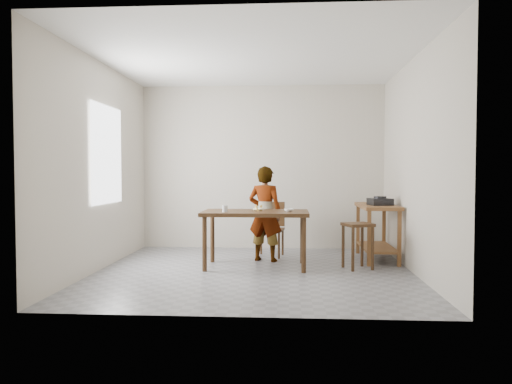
# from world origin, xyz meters

# --- Properties ---
(floor) EXTENTS (4.00, 4.00, 0.04)m
(floor) POSITION_xyz_m (0.00, 0.00, -0.02)
(floor) COLOR slate
(floor) RESTS_ON ground
(ceiling) EXTENTS (4.00, 4.00, 0.04)m
(ceiling) POSITION_xyz_m (0.00, 0.00, 2.72)
(ceiling) COLOR white
(ceiling) RESTS_ON wall_back
(wall_back) EXTENTS (4.00, 0.04, 2.70)m
(wall_back) POSITION_xyz_m (0.00, 2.02, 1.35)
(wall_back) COLOR #BEB6A5
(wall_back) RESTS_ON ground
(wall_front) EXTENTS (4.00, 0.04, 2.70)m
(wall_front) POSITION_xyz_m (0.00, -2.02, 1.35)
(wall_front) COLOR #BEB6A5
(wall_front) RESTS_ON ground
(wall_left) EXTENTS (0.04, 4.00, 2.70)m
(wall_left) POSITION_xyz_m (-2.02, 0.00, 1.35)
(wall_left) COLOR #BEB6A5
(wall_left) RESTS_ON ground
(wall_right) EXTENTS (0.04, 4.00, 2.70)m
(wall_right) POSITION_xyz_m (2.02, 0.00, 1.35)
(wall_right) COLOR #BEB6A5
(wall_right) RESTS_ON ground
(window_pane) EXTENTS (0.02, 1.10, 1.30)m
(window_pane) POSITION_xyz_m (-1.97, 0.20, 1.50)
(window_pane) COLOR white
(window_pane) RESTS_ON wall_left
(dining_table) EXTENTS (1.40, 0.80, 0.75)m
(dining_table) POSITION_xyz_m (0.00, 0.30, 0.38)
(dining_table) COLOR #392412
(dining_table) RESTS_ON floor
(prep_counter) EXTENTS (0.50, 1.20, 0.80)m
(prep_counter) POSITION_xyz_m (1.72, 1.00, 0.40)
(prep_counter) COLOR brown
(prep_counter) RESTS_ON floor
(child) EXTENTS (0.57, 0.45, 1.35)m
(child) POSITION_xyz_m (0.11, 0.78, 0.68)
(child) COLOR white
(child) RESTS_ON floor
(dining_chair) EXTENTS (0.45, 0.45, 0.81)m
(dining_chair) POSITION_xyz_m (0.16, 1.17, 0.41)
(dining_chair) COLOR #392412
(dining_chair) RESTS_ON floor
(stool) EXTENTS (0.44, 0.44, 0.60)m
(stool) POSITION_xyz_m (1.34, 0.28, 0.30)
(stool) COLOR #392412
(stool) RESTS_ON floor
(glass_tumbler) EXTENTS (0.08, 0.08, 0.09)m
(glass_tumbler) POSITION_xyz_m (-0.39, 0.13, 0.79)
(glass_tumbler) COLOR silver
(glass_tumbler) RESTS_ON dining_table
(small_bowl) EXTENTS (0.13, 0.13, 0.04)m
(small_bowl) POSITION_xyz_m (0.44, 0.23, 0.77)
(small_bowl) COLOR white
(small_bowl) RESTS_ON dining_table
(banana) EXTENTS (0.17, 0.14, 0.05)m
(banana) POSITION_xyz_m (0.03, 0.35, 0.78)
(banana) COLOR gold
(banana) RESTS_ON dining_table
(serving_bowl) EXTENTS (0.24, 0.24, 0.05)m
(serving_bowl) POSITION_xyz_m (1.75, 1.17, 0.82)
(serving_bowl) COLOR white
(serving_bowl) RESTS_ON prep_counter
(gas_burner) EXTENTS (0.34, 0.34, 0.10)m
(gas_burner) POSITION_xyz_m (1.73, 0.84, 0.85)
(gas_burner) COLOR black
(gas_burner) RESTS_ON prep_counter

